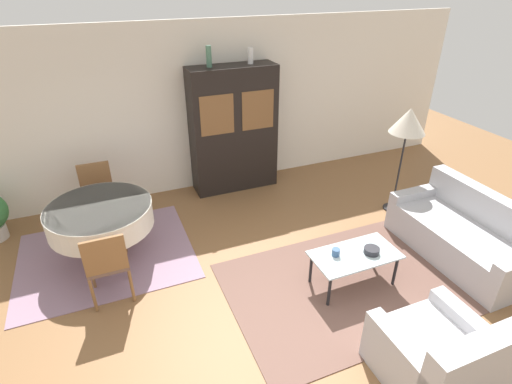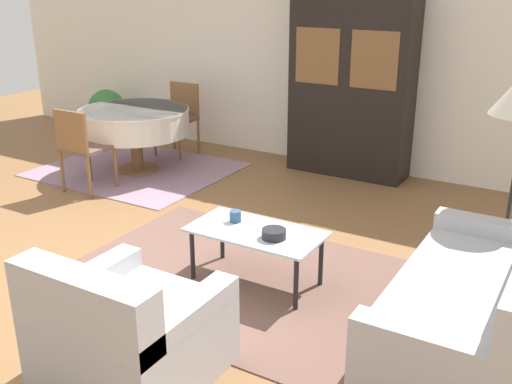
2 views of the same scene
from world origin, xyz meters
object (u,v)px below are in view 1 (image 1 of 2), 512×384
Objects in this scene: display_cabinet at (234,130)px; floor_lamp at (408,123)px; coffee_table at (355,257)px; dining_chair_far at (98,191)px; cup at (336,252)px; vase_tall at (209,57)px; dining_table at (100,217)px; armchair at (439,357)px; vase_short at (250,56)px; couch at (464,235)px; dining_chair_near at (107,262)px; bowl at (372,251)px.

floor_lamp is (2.04, -1.69, 0.39)m from display_cabinet.
dining_chair_far reaches higher than coffee_table.
vase_tall reaches higher than cup.
vase_tall is (1.87, 1.23, 1.59)m from dining_table.
armchair is 0.45× the size of display_cabinet.
armchair is at bearing -80.16° from vase_tall.
floor_lamp is (4.26, -0.46, 0.81)m from dining_table.
armchair is 3.27m from floor_lamp.
vase_short is at bearing 0.17° from display_cabinet.
dining_chair_near is (-4.31, 0.88, 0.23)m from couch.
bowl is at bearing -31.26° from dining_table.
dining_chair_near is 3.26m from vase_tall.
floor_lamp is at bearing 42.01° from bowl.
armchair is at bearing -83.18° from cup.
dining_table is at bearing -150.97° from display_cabinet.
floor_lamp reaches higher than armchair.
dining_chair_near is at bearing -131.73° from vase_tall.
display_cabinet is 1.23m from vase_tall.
coffee_table is 3.41m from vase_short.
vase_tall is (-0.80, 2.90, 1.81)m from coffee_table.
coffee_table is at bearing -15.96° from cup.
couch reaches higher than cup.
couch is 2.00× the size of armchair.
dining_chair_far is (0.00, 1.72, 0.00)m from dining_chair_near.
bowl reaches higher than coffee_table.
floor_lamp is (1.65, 2.60, 1.11)m from armchair.
couch is at bearing -22.05° from dining_table.
dining_table is 5.51× the size of vase_short.
armchair is 3.42m from dining_chair_near.
vase_short is (2.52, 2.09, 1.63)m from dining_chair_near.
couch is at bearing -2.53° from coffee_table.
coffee_table is at bearing -142.64° from floor_lamp.
vase_tall is at bearing 33.40° from dining_table.
cup is (2.44, -0.75, -0.05)m from dining_chair_near.
cup reaches higher than coffee_table.
dining_chair_far is at bearing 137.70° from bowl.
dining_table is (-4.31, 1.75, 0.30)m from couch.
dining_chair_far is 0.56× the size of floor_lamp.
vase_tall is at bearing 39.40° from couch.
display_cabinet is at bearing 98.74° from coffee_table.
dining_chair_far reaches higher than cup.
dining_table is at bearing 146.56° from cup.
bowl is at bearing -16.91° from dining_chair_near.
couch is at bearing 148.83° from dining_chair_far.
dining_table is 3.33m from bowl.
vase_short is (-0.32, 2.96, 1.69)m from bowl.
dining_chair_near is 9.93× the size of cup.
display_cabinet is at bearing 95.26° from armchair.
display_cabinet is 2.90m from cup.
display_cabinet is (-0.45, 2.90, 0.63)m from coffee_table.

